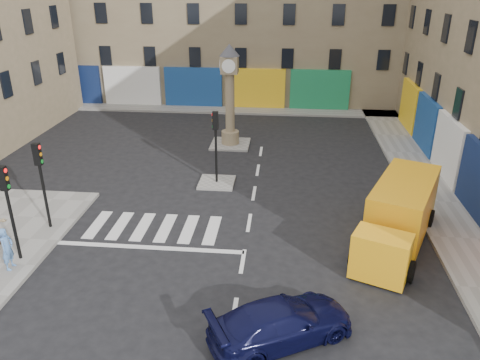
# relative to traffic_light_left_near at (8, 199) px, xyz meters

# --- Properties ---
(ground) EXTENTS (120.00, 120.00, 0.00)m
(ground) POSITION_rel_traffic_light_left_near_xyz_m (8.30, -0.20, -2.62)
(ground) COLOR black
(ground) RESTS_ON ground
(sidewalk_right) EXTENTS (2.60, 30.00, 0.15)m
(sidewalk_right) POSITION_rel_traffic_light_left_near_xyz_m (17.00, 9.80, -2.55)
(sidewalk_right) COLOR gray
(sidewalk_right) RESTS_ON ground
(sidewalk_far) EXTENTS (32.00, 2.40, 0.15)m
(sidewalk_far) POSITION_rel_traffic_light_left_near_xyz_m (4.30, 22.00, -2.55)
(sidewalk_far) COLOR gray
(sidewalk_far) RESTS_ON ground
(island_near) EXTENTS (1.80, 1.80, 0.12)m
(island_near) POSITION_rel_traffic_light_left_near_xyz_m (6.30, 7.80, -2.56)
(island_near) COLOR gray
(island_near) RESTS_ON ground
(island_far) EXTENTS (2.40, 2.40, 0.12)m
(island_far) POSITION_rel_traffic_light_left_near_xyz_m (6.30, 13.80, -2.56)
(island_far) COLOR gray
(island_far) RESTS_ON ground
(traffic_light_left_near) EXTENTS (0.28, 0.22, 3.70)m
(traffic_light_left_near) POSITION_rel_traffic_light_left_near_xyz_m (0.00, 0.00, 0.00)
(traffic_light_left_near) COLOR black
(traffic_light_left_near) RESTS_ON sidewalk_left
(traffic_light_left_far) EXTENTS (0.28, 0.22, 3.70)m
(traffic_light_left_far) POSITION_rel_traffic_light_left_near_xyz_m (0.00, 2.40, 0.00)
(traffic_light_left_far) COLOR black
(traffic_light_left_far) RESTS_ON sidewalk_left
(traffic_light_island) EXTENTS (0.28, 0.22, 3.70)m
(traffic_light_island) POSITION_rel_traffic_light_left_near_xyz_m (6.30, 7.80, -0.03)
(traffic_light_island) COLOR black
(traffic_light_island) RESTS_ON island_near
(clock_pillar) EXTENTS (1.20, 1.20, 6.10)m
(clock_pillar) POSITION_rel_traffic_light_left_near_xyz_m (6.30, 13.80, 0.93)
(clock_pillar) COLOR #927C5F
(clock_pillar) RESTS_ON island_far
(navy_sedan) EXTENTS (4.69, 3.67, 1.27)m
(navy_sedan) POSITION_rel_traffic_light_left_near_xyz_m (9.80, -3.17, -1.99)
(navy_sedan) COLOR black
(navy_sedan) RESTS_ON ground
(yellow_van) EXTENTS (4.39, 6.83, 2.40)m
(yellow_van) POSITION_rel_traffic_light_left_near_xyz_m (14.31, 2.87, -1.43)
(yellow_van) COLOR #FFAB15
(yellow_van) RESTS_ON ground
(pedestrian_blue) EXTENTS (0.40, 0.60, 1.62)m
(pedestrian_blue) POSITION_rel_traffic_light_left_near_xyz_m (0.01, -0.65, -1.66)
(pedestrian_blue) COLOR #5686C6
(pedestrian_blue) RESTS_ON sidewalk_left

